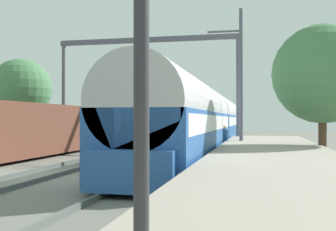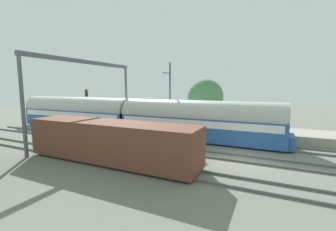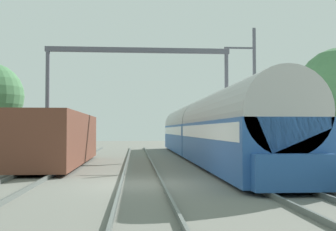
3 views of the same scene
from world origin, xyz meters
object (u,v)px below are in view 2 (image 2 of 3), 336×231
Objects in this scene: person_crossing at (166,125)px; railway_signal_far at (87,103)px; freight_car at (111,141)px; catenary_gantry at (87,83)px; passenger_train at (129,116)px.

railway_signal_far is (0.42, 12.25, 2.14)m from person_crossing.
railway_signal_far is at bearing 91.25° from person_crossing.
freight_car is 2.64× the size of railway_signal_far.
catenary_gantry is at bearing 55.39° from freight_car.
passenger_train is at bearing 27.73° from freight_car.
passenger_train is 9.94m from freight_car.
person_crossing is at bearing -44.48° from catenary_gantry.
passenger_train is 4.41m from person_crossing.
passenger_train is 6.66× the size of railway_signal_far.
person_crossing is at bearing 3.23° from freight_car.
catenary_gantry reaches higher than freight_car.
passenger_train is 18.99× the size of person_crossing.
person_crossing is (10.28, 0.58, -0.44)m from freight_car.
catenary_gantry is (-6.31, -6.46, 2.51)m from railway_signal_far.
catenary_gantry is (-4.39, 1.75, 3.71)m from passenger_train.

